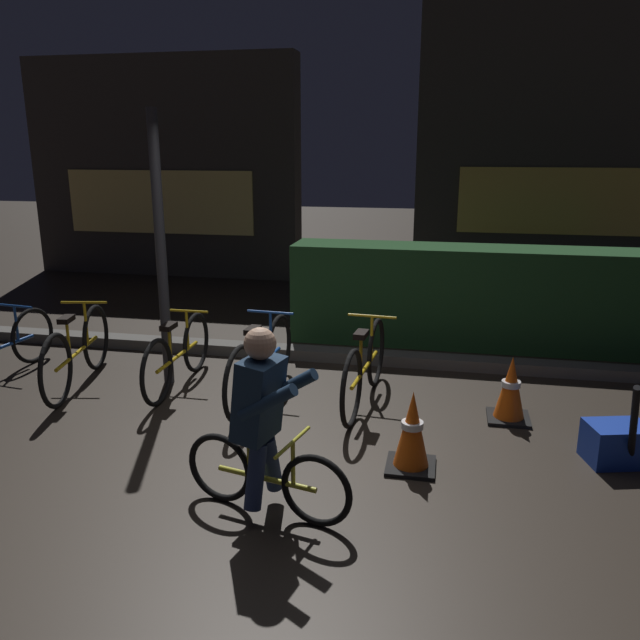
# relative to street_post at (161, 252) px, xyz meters

# --- Properties ---
(ground_plane) EXTENTS (40.00, 40.00, 0.00)m
(ground_plane) POSITION_rel_street_post_xyz_m (1.47, -1.20, -1.32)
(ground_plane) COLOR #2D261E
(sidewalk_curb) EXTENTS (12.00, 0.24, 0.12)m
(sidewalk_curb) POSITION_rel_street_post_xyz_m (1.47, 1.00, -1.26)
(sidewalk_curb) COLOR #56544F
(sidewalk_curb) RESTS_ON ground
(hedge_row) EXTENTS (4.80, 0.70, 1.17)m
(hedge_row) POSITION_rel_street_post_xyz_m (3.27, 1.90, -0.73)
(hedge_row) COLOR #214723
(hedge_row) RESTS_ON ground
(storefront_left) EXTENTS (4.92, 0.54, 3.80)m
(storefront_left) POSITION_rel_street_post_xyz_m (-2.37, 5.30, 0.57)
(storefront_left) COLOR #383330
(storefront_left) RESTS_ON ground
(storefront_right) EXTENTS (4.96, 0.54, 5.09)m
(storefront_right) POSITION_rel_street_post_xyz_m (4.55, 6.00, 1.21)
(storefront_right) COLOR #383330
(storefront_right) RESTS_ON ground
(street_post) EXTENTS (0.10, 0.10, 2.63)m
(street_post) POSITION_rel_street_post_xyz_m (0.00, 0.00, 0.00)
(street_post) COLOR #2D2D33
(street_post) RESTS_ON ground
(parked_bike_leftmost) EXTENTS (0.46, 1.51, 0.70)m
(parked_bike_leftmost) POSITION_rel_street_post_xyz_m (-1.76, -0.17, -1.00)
(parked_bike_leftmost) COLOR black
(parked_bike_leftmost) RESTS_ON ground
(parked_bike_left_mid) EXTENTS (0.47, 1.70, 0.79)m
(parked_bike_left_mid) POSITION_rel_street_post_xyz_m (-0.82, -0.27, -0.96)
(parked_bike_left_mid) COLOR black
(parked_bike_left_mid) RESTS_ON ground
(parked_bike_center_left) EXTENTS (0.46, 1.56, 0.72)m
(parked_bike_center_left) POSITION_rel_street_post_xyz_m (0.15, -0.09, -0.99)
(parked_bike_center_left) COLOR black
(parked_bike_center_left) RESTS_ON ground
(parked_bike_center_right) EXTENTS (0.46, 1.70, 0.78)m
(parked_bike_center_right) POSITION_rel_street_post_xyz_m (1.04, -0.25, -0.96)
(parked_bike_center_right) COLOR black
(parked_bike_center_right) RESTS_ON ground
(parked_bike_right_mid) EXTENTS (0.46, 1.68, 0.77)m
(parked_bike_right_mid) POSITION_rel_street_post_xyz_m (2.00, -0.16, -0.97)
(parked_bike_right_mid) COLOR black
(parked_bike_right_mid) RESTS_ON ground
(traffic_cone_near) EXTENTS (0.36, 0.36, 0.60)m
(traffic_cone_near) POSITION_rel_street_post_xyz_m (2.49, -1.30, -1.03)
(traffic_cone_near) COLOR black
(traffic_cone_near) RESTS_ON ground
(traffic_cone_far) EXTENTS (0.36, 0.36, 0.58)m
(traffic_cone_far) POSITION_rel_street_post_xyz_m (3.27, -0.26, -1.04)
(traffic_cone_far) COLOR black
(traffic_cone_far) RESTS_ON ground
(blue_crate) EXTENTS (0.51, 0.42, 0.30)m
(blue_crate) POSITION_rel_street_post_xyz_m (3.99, -0.90, -1.17)
(blue_crate) COLOR #193DB7
(blue_crate) RESTS_ON ground
(cyclist) EXTENTS (1.17, 0.60, 1.25)m
(cyclist) POSITION_rel_street_post_xyz_m (1.60, -2.05, -0.69)
(cyclist) COLOR black
(cyclist) RESTS_ON ground
(closed_umbrella) EXTENTS (0.20, 0.44, 0.77)m
(closed_umbrella) POSITION_rel_street_post_xyz_m (4.02, -1.15, -0.93)
(closed_umbrella) COLOR black
(closed_umbrella) RESTS_ON ground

